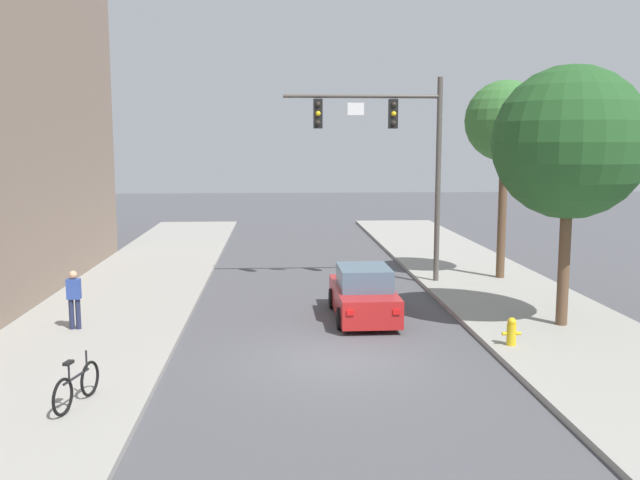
# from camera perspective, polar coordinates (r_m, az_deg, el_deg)

# --- Properties ---
(ground_plane) EXTENTS (120.00, 120.00, 0.00)m
(ground_plane) POSITION_cam_1_polar(r_m,az_deg,el_deg) (17.07, 1.20, -9.92)
(ground_plane) COLOR #4C4C51
(sidewalk_left) EXTENTS (5.00, 60.00, 0.15)m
(sidewalk_left) POSITION_cam_1_polar(r_m,az_deg,el_deg) (17.74, -20.52, -9.49)
(sidewalk_left) COLOR #99968E
(sidewalk_left) RESTS_ON ground
(sidewalk_right) EXTENTS (5.00, 60.00, 0.15)m
(sidewalk_right) POSITION_cam_1_polar(r_m,az_deg,el_deg) (18.74, 21.67, -8.63)
(sidewalk_right) COLOR #99968E
(sidewalk_right) RESTS_ON ground
(traffic_signal_mast) EXTENTS (5.80, 0.38, 7.50)m
(traffic_signal_mast) POSITION_cam_1_polar(r_m,az_deg,el_deg) (25.65, 6.25, 8.00)
(traffic_signal_mast) COLOR #514C47
(traffic_signal_mast) RESTS_ON sidewalk_right
(car_lead_red) EXTENTS (1.86, 4.25, 1.60)m
(car_lead_red) POSITION_cam_1_polar(r_m,az_deg,el_deg) (21.01, 3.58, -4.51)
(car_lead_red) COLOR #B21E1E
(car_lead_red) RESTS_ON ground
(pedestrian_sidewalk_left_walker) EXTENTS (0.36, 0.22, 1.64)m
(pedestrian_sidewalk_left_walker) POSITION_cam_1_polar(r_m,az_deg,el_deg) (20.29, -19.58, -4.42)
(pedestrian_sidewalk_left_walker) COLOR #232847
(pedestrian_sidewalk_left_walker) RESTS_ON sidewalk_left
(bicycle_leaning) EXTENTS (0.45, 1.74, 0.98)m
(bicycle_leaning) POSITION_cam_1_polar(r_m,az_deg,el_deg) (14.59, -19.39, -11.27)
(bicycle_leaning) COLOR black
(bicycle_leaning) RESTS_ON sidewalk_left
(fire_hydrant) EXTENTS (0.48, 0.24, 0.72)m
(fire_hydrant) POSITION_cam_1_polar(r_m,az_deg,el_deg) (18.39, 15.48, -7.26)
(fire_hydrant) COLOR gold
(fire_hydrant) RESTS_ON sidewalk_right
(street_tree_nearest) EXTENTS (4.21, 4.21, 7.23)m
(street_tree_nearest) POSITION_cam_1_polar(r_m,az_deg,el_deg) (20.34, 19.86, 7.52)
(street_tree_nearest) COLOR brown
(street_tree_nearest) RESTS_ON sidewalk_right
(street_tree_second) EXTENTS (3.02, 3.02, 7.46)m
(street_tree_second) POSITION_cam_1_polar(r_m,az_deg,el_deg) (27.14, 15.01, 9.33)
(street_tree_second) COLOR brown
(street_tree_second) RESTS_ON sidewalk_right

